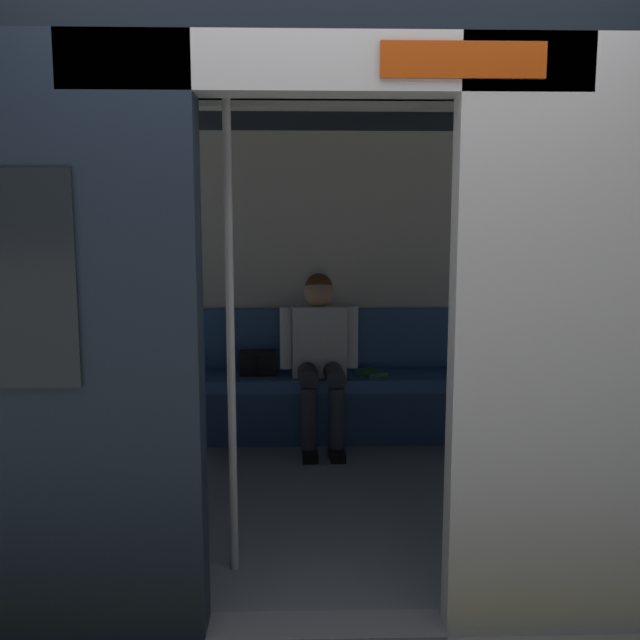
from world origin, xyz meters
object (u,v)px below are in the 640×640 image
(train_car, at_px, (307,226))
(bench_seat, at_px, (314,391))
(book, at_px, (371,373))
(grab_pole_door, at_px, (230,332))
(handbag, at_px, (258,363))
(person_seated, at_px, (320,347))

(train_car, bearing_deg, bench_seat, -92.92)
(book, height_order, grab_pole_door, grab_pole_door)
(handbag, xyz_separation_m, grab_pole_door, (-0.00, 1.93, 0.54))
(train_car, height_order, bench_seat, train_car)
(bench_seat, distance_m, grab_pole_door, 2.05)
(bench_seat, height_order, handbag, handbag)
(train_car, bearing_deg, handbag, -73.33)
(person_seated, distance_m, grab_pole_door, 1.91)
(bench_seat, distance_m, handbag, 0.45)
(book, bearing_deg, train_car, 42.11)
(train_car, xyz_separation_m, person_seated, (-0.09, -1.04, -0.85))
(bench_seat, bearing_deg, book, -174.69)
(person_seated, relative_size, book, 5.44)
(person_seated, bearing_deg, grab_pole_door, 76.54)
(handbag, distance_m, grab_pole_door, 2.01)
(train_car, distance_m, bench_seat, 1.61)
(book, relative_size, grab_pole_door, 0.10)
(person_seated, bearing_deg, train_car, 84.79)
(bench_seat, xyz_separation_m, grab_pole_door, (0.40, 1.87, 0.73))
(bench_seat, bearing_deg, handbag, -9.14)
(bench_seat, bearing_deg, train_car, 87.08)
(bench_seat, relative_size, grab_pole_door, 1.47)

